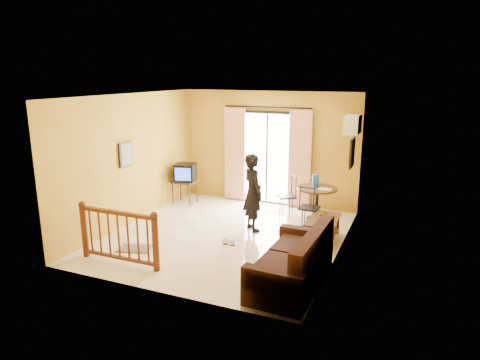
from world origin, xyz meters
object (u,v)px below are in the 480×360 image
at_px(television, 185,172).
at_px(sofa, 295,265).
at_px(dining_table, 317,194).
at_px(coffee_table, 323,225).
at_px(standing_person, 253,192).

bearing_deg(television, sofa, -53.63).
bearing_deg(dining_table, sofa, -82.80).
xyz_separation_m(television, sofa, (3.73, -3.14, -0.46)).
distance_m(television, sofa, 4.90).
height_order(dining_table, coffee_table, dining_table).
height_order(coffee_table, sofa, sofa).
distance_m(dining_table, standing_person, 1.60).
distance_m(dining_table, sofa, 3.23).
xyz_separation_m(coffee_table, sofa, (0.01, -2.06, 0.05)).
relative_size(coffee_table, standing_person, 0.61).
relative_size(dining_table, standing_person, 0.55).
bearing_deg(sofa, television, 142.10).
bearing_deg(sofa, dining_table, 99.43).
bearing_deg(coffee_table, sofa, -89.73).
bearing_deg(dining_table, standing_person, -133.07).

